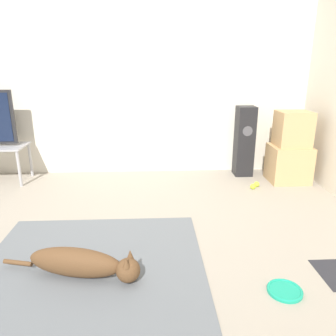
{
  "coord_description": "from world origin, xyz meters",
  "views": [
    {
      "loc": [
        0.49,
        -2.31,
        1.43
      ],
      "look_at": [
        0.65,
        0.78,
        0.45
      ],
      "focal_mm": 35.0,
      "sensor_mm": 36.0,
      "label": 1
    }
  ],
  "objects_px": {
    "tennis_ball_by_boxes": "(253,186)",
    "cardboard_box_lower": "(289,164)",
    "dog": "(83,263)",
    "tennis_ball_near_speaker": "(257,184)",
    "floor_speaker": "(244,141)",
    "cardboard_box_upper": "(293,129)",
    "frisbee": "(285,290)"
  },
  "relations": [
    {
      "from": "cardboard_box_lower",
      "to": "floor_speaker",
      "type": "bearing_deg",
      "value": 150.63
    },
    {
      "from": "cardboard_box_upper",
      "to": "tennis_ball_near_speaker",
      "type": "relative_size",
      "value": 6.49
    },
    {
      "from": "cardboard_box_upper",
      "to": "tennis_ball_near_speaker",
      "type": "bearing_deg",
      "value": -156.09
    },
    {
      "from": "cardboard_box_lower",
      "to": "tennis_ball_by_boxes",
      "type": "xyz_separation_m",
      "value": [
        -0.52,
        -0.27,
        -0.2
      ]
    },
    {
      "from": "dog",
      "to": "cardboard_box_upper",
      "type": "bearing_deg",
      "value": 40.53
    },
    {
      "from": "dog",
      "to": "frisbee",
      "type": "height_order",
      "value": "dog"
    },
    {
      "from": "frisbee",
      "to": "tennis_ball_near_speaker",
      "type": "xyz_separation_m",
      "value": [
        0.41,
        1.92,
        0.02
      ]
    },
    {
      "from": "cardboard_box_lower",
      "to": "dog",
      "type": "bearing_deg",
      "value": -139.51
    },
    {
      "from": "dog",
      "to": "frisbee",
      "type": "xyz_separation_m",
      "value": [
        1.35,
        -0.23,
        -0.1
      ]
    },
    {
      "from": "tennis_ball_by_boxes",
      "to": "tennis_ball_near_speaker",
      "type": "distance_m",
      "value": 0.1
    },
    {
      "from": "dog",
      "to": "tennis_ball_near_speaker",
      "type": "height_order",
      "value": "dog"
    },
    {
      "from": "cardboard_box_upper",
      "to": "tennis_ball_by_boxes",
      "type": "distance_m",
      "value": 0.88
    },
    {
      "from": "floor_speaker",
      "to": "tennis_ball_by_boxes",
      "type": "relative_size",
      "value": 13.9
    },
    {
      "from": "floor_speaker",
      "to": "tennis_ball_by_boxes",
      "type": "xyz_separation_m",
      "value": [
        -0.02,
        -0.55,
        -0.43
      ]
    },
    {
      "from": "tennis_ball_by_boxes",
      "to": "tennis_ball_near_speaker",
      "type": "relative_size",
      "value": 1.0
    },
    {
      "from": "dog",
      "to": "tennis_ball_near_speaker",
      "type": "distance_m",
      "value": 2.45
    },
    {
      "from": "cardboard_box_upper",
      "to": "tennis_ball_near_speaker",
      "type": "xyz_separation_m",
      "value": [
        -0.46,
        -0.21,
        -0.64
      ]
    },
    {
      "from": "dog",
      "to": "cardboard_box_upper",
      "type": "distance_m",
      "value": 2.98
    },
    {
      "from": "cardboard_box_lower",
      "to": "frisbee",
      "type": "bearing_deg",
      "value": -112.26
    },
    {
      "from": "cardboard_box_lower",
      "to": "tennis_ball_by_boxes",
      "type": "height_order",
      "value": "cardboard_box_lower"
    },
    {
      "from": "frisbee",
      "to": "floor_speaker",
      "type": "relative_size",
      "value": 0.25
    },
    {
      "from": "cardboard_box_upper",
      "to": "tennis_ball_near_speaker",
      "type": "distance_m",
      "value": 0.82
    },
    {
      "from": "frisbee",
      "to": "tennis_ball_by_boxes",
      "type": "bearing_deg",
      "value": 79.45
    },
    {
      "from": "cardboard_box_lower",
      "to": "cardboard_box_upper",
      "type": "height_order",
      "value": "cardboard_box_upper"
    },
    {
      "from": "floor_speaker",
      "to": "tennis_ball_by_boxes",
      "type": "distance_m",
      "value": 0.7
    },
    {
      "from": "tennis_ball_by_boxes",
      "to": "cardboard_box_lower",
      "type": "bearing_deg",
      "value": 27.09
    },
    {
      "from": "frisbee",
      "to": "tennis_ball_near_speaker",
      "type": "height_order",
      "value": "tennis_ball_near_speaker"
    },
    {
      "from": "tennis_ball_by_boxes",
      "to": "dog",
      "type": "bearing_deg",
      "value": -136.19
    },
    {
      "from": "dog",
      "to": "tennis_ball_near_speaker",
      "type": "bearing_deg",
      "value": 43.94
    },
    {
      "from": "dog",
      "to": "tennis_ball_by_boxes",
      "type": "height_order",
      "value": "dog"
    },
    {
      "from": "cardboard_box_lower",
      "to": "cardboard_box_upper",
      "type": "distance_m",
      "value": 0.44
    },
    {
      "from": "cardboard_box_lower",
      "to": "cardboard_box_upper",
      "type": "relative_size",
      "value": 1.12
    }
  ]
}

